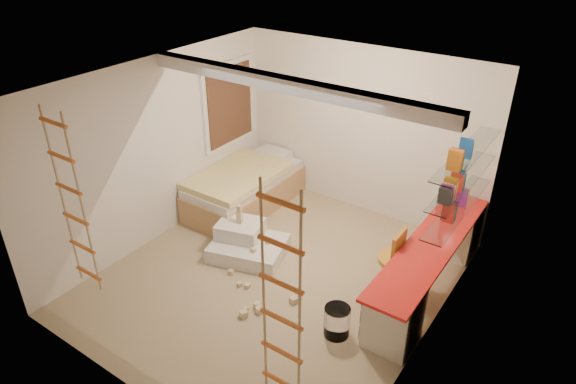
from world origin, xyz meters
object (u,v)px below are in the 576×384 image
Objects in this scene: bed at (245,188)px; play_platform at (246,243)px; desk at (429,265)px; swivel_chair at (395,272)px.

play_platform is at bearing -50.43° from bed.
desk is 3.22m from bed.
bed is 2.23× the size of swivel_chair.
swivel_chair reaches higher than desk.
desk is 2.46m from play_platform.
bed is 1.72× the size of play_platform.
bed is (-3.20, 0.36, -0.07)m from desk.
desk is 1.40× the size of bed.
swivel_chair is 0.77× the size of play_platform.
play_platform is (-2.37, -0.64, -0.23)m from desk.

